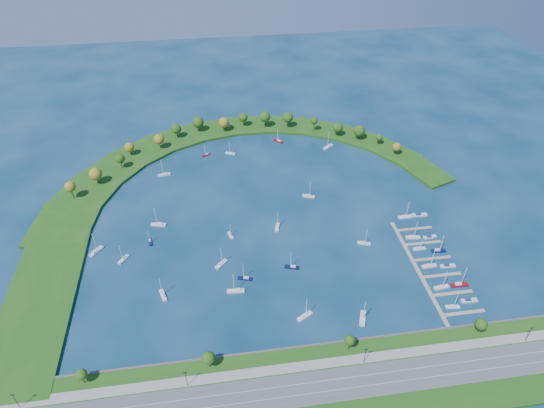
{
  "coord_description": "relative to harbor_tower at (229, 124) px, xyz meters",
  "views": [
    {
      "loc": [
        -29.41,
        -230.92,
        190.27
      ],
      "look_at": [
        5.0,
        5.0,
        4.0
      ],
      "focal_mm": 30.71,
      "sensor_mm": 36.0,
      "label": 1
    }
  ],
  "objects": [
    {
      "name": "docked_boat_6",
      "position": [
        100.88,
        -161.83,
        -3.54
      ],
      "size": [
        7.51,
        2.27,
        10.97
      ],
      "rotation": [
        0.0,
        0.0,
        -0.02
      ],
      "color": "silver",
      "rests_on": "ground"
    },
    {
      "name": "moored_boat_1",
      "position": [
        -52.54,
        -117.52,
        -3.46
      ],
      "size": [
        9.58,
        4.45,
        13.59
      ],
      "rotation": [
        0.0,
        0.0,
        2.93
      ],
      "color": "silver",
      "rests_on": "ground"
    },
    {
      "name": "moored_boat_12",
      "position": [
        -3.36,
        -170.61,
        -3.53
      ],
      "size": [
        8.18,
        4.23,
        11.57
      ],
      "rotation": [
        0.0,
        0.0,
        2.87
      ],
      "color": "#0A1242",
      "rests_on": "ground"
    },
    {
      "name": "moored_boat_7",
      "position": [
        -47.52,
        -176.43,
        -3.5
      ],
      "size": [
        4.73,
        8.75,
        12.39
      ],
      "rotation": [
        0.0,
        0.0,
        1.87
      ],
      "color": "silver",
      "rests_on": "ground"
    },
    {
      "name": "docked_boat_9",
      "position": [
        111.33,
        -153.07,
        -3.82
      ],
      "size": [
        8.28,
        3.36,
        1.64
      ],
      "rotation": [
        0.0,
        0.0,
        0.14
      ],
      "color": "silver",
      "rests_on": "ground"
    },
    {
      "name": "docked_boat_0",
      "position": [
        100.89,
        -205.82,
        -3.55
      ],
      "size": [
        7.46,
        2.93,
        10.67
      ],
      "rotation": [
        0.0,
        0.0,
        -0.13
      ],
      "color": "silver",
      "rests_on": "ground"
    },
    {
      "name": "moored_boat_16",
      "position": [
        -9.06,
        -179.01,
        -3.46
      ],
      "size": [
        9.37,
        3.04,
        13.6
      ],
      "rotation": [
        0.0,
        0.0,
        3.09
      ],
      "color": "silver",
      "rests_on": "ground"
    },
    {
      "name": "moored_boat_6",
      "position": [
        -20.29,
        -38.81,
        -3.57
      ],
      "size": [
        6.68,
        4.45,
        9.59
      ],
      "rotation": [
        0.0,
        0.0,
        3.58
      ],
      "color": "maroon",
      "rests_on": "ground"
    },
    {
      "name": "docked_boat_7",
      "position": [
        111.36,
        -165.18,
        -3.5
      ],
      "size": [
        8.53,
        2.97,
        12.32
      ],
      "rotation": [
        0.0,
        0.0,
        -0.08
      ],
      "color": "#0A1242",
      "rests_on": "ground"
    },
    {
      "name": "moored_boat_11",
      "position": [
        52.77,
        -206.17,
        -3.45
      ],
      "size": [
        5.96,
        9.86,
        14.02
      ],
      "rotation": [
        0.0,
        0.0,
        4.34
      ],
      "color": "silver",
      "rests_on": "ground"
    },
    {
      "name": "docked_boat_4",
      "position": [
        100.86,
        -176.27,
        -3.5
      ],
      "size": [
        8.57,
        2.77,
        12.45
      ],
      "rotation": [
        0.0,
        0.0,
        0.05
      ],
      "color": "silver",
      "rests_on": "ground"
    },
    {
      "name": "moored_boat_9",
      "position": [
        20.94,
        -130.6,
        -3.52
      ],
      "size": [
        4.3,
        8.28,
        11.72
      ],
      "rotation": [
        0.0,
        0.0,
        1.3
      ],
      "color": "silver",
      "rests_on": "ground"
    },
    {
      "name": "docked_boat_2",
      "position": [
        100.86,
        -192.39,
        -3.5
      ],
      "size": [
        8.65,
        3.33,
        12.4
      ],
      "rotation": [
        0.0,
        0.0,
        0.12
      ],
      "color": "silver",
      "rests_on": "ground"
    },
    {
      "name": "moored_boat_10",
      "position": [
        -71.04,
        -145.71,
        -3.53
      ],
      "size": [
        6.35,
        7.67,
        11.54
      ],
      "rotation": [
        0.0,
        0.0,
        4.09
      ],
      "color": "silver",
      "rests_on": "ground"
    },
    {
      "name": "moored_boat_8",
      "position": [
        24.04,
        -200.8,
        -3.48
      ],
      "size": [
        8.89,
        6.6,
        13.01
      ],
      "rotation": [
        0.0,
        0.0,
        0.53
      ],
      "color": "silver",
      "rests_on": "ground"
    },
    {
      "name": "docked_boat_5",
      "position": [
        111.33,
        -177.69,
        -3.78
      ],
      "size": [
        8.64,
        2.92,
        1.73
      ],
      "rotation": [
        0.0,
        0.0,
        -0.06
      ],
      "color": "silver",
      "rests_on": "ground"
    },
    {
      "name": "docked_boat_11",
      "position": [
        113.21,
        -131.97,
        -3.69
      ],
      "size": [
        9.85,
        3.03,
        1.99
      ],
      "rotation": [
        0.0,
        0.0,
        -0.03
      ],
      "color": "silver",
      "rests_on": "ground"
    },
    {
      "name": "ground",
      "position": [
        15.35,
        -116.26,
        -4.42
      ],
      "size": [
        700.0,
        700.0,
        0.0
      ],
      "primitive_type": "plane",
      "color": "#082B46",
      "rests_on": "ground"
    },
    {
      "name": "moored_boat_0",
      "position": [
        -51.07,
        -61.6,
        -3.48
      ],
      "size": [
        9.3,
        4.04,
        13.23
      ],
      "rotation": [
        0.0,
        0.0,
        3.32
      ],
      "color": "silver",
      "rests_on": "ground"
    },
    {
      "name": "dock_system",
      "position": [
        100.65,
        -177.26,
        -4.07
      ],
      "size": [
        24.28,
        82.0,
        1.6
      ],
      "color": "gray",
      "rests_on": "ground"
    },
    {
      "name": "moored_boat_4",
      "position": [
        -15.66,
        -157.76,
        -3.5
      ],
      "size": [
        7.63,
        7.86,
        12.58
      ],
      "rotation": [
        0.0,
        0.0,
        0.81
      ],
      "color": "silver",
      "rests_on": "ground"
    },
    {
      "name": "moored_boat_18",
      "position": [
        23.72,
        -165.87,
        -3.51
      ],
      "size": [
        8.44,
        4.59,
        11.95
      ],
      "rotation": [
        0.0,
        0.0,
        2.84
      ],
      "color": "#0A1242",
      "rests_on": "ground"
    },
    {
      "name": "moored_boat_3",
      "position": [
        -8.68,
        -133.91,
        -3.57
      ],
      "size": [
        3.77,
        6.85,
        9.7
      ],
      "rotation": [
        0.0,
        0.0,
        5.02
      ],
      "color": "silver",
      "rests_on": "ground"
    },
    {
      "name": "docked_boat_10",
      "position": [
        103.26,
        -132.53,
        -3.48
      ],
      "size": [
        9.04,
        3.01,
        13.1
      ],
      "rotation": [
        0.0,
        0.0,
        0.06
      ],
      "color": "silver",
      "rests_on": "ground"
    },
    {
      "name": "docked_boat_1",
      "position": [
        111.32,
        -203.16,
        -3.77
      ],
      "size": [
        8.7,
        2.65,
        1.76
      ],
      "rotation": [
        0.0,
        0.0,
        -0.03
      ],
      "color": "silver",
      "rests_on": "ground"
    },
    {
      "name": "moored_boat_17",
      "position": [
        75.44,
        -40.89,
        -3.44
      ],
      "size": [
        9.44,
        8.1,
        14.37
      ],
      "rotation": [
        0.0,
        0.0,
        3.79
      ],
      "color": "silver",
      "rests_on": "ground"
    },
    {
      "name": "moored_boat_2",
      "position": [
        69.92,
        -152.55,
        -3.53
      ],
      "size": [
        8.03,
        4.54,
        11.38
      ],
      "rotation": [
        0.0,
        0.0,
        -0.33
      ],
      "color": "silver",
      "rests_on": "ground"
    },
    {
      "name": "moored_boat_19",
      "position": [
        46.67,
        -102.0,
        -3.51
      ],
      "size": [
        8.57,
        5.11,
        12.18
      ],
      "rotation": [
        0.0,
        0.0,
        5.92
      ],
      "color": "silver",
      "rests_on": "ground"
    },
    {
      "name": "moored_boat_13",
      "position": [
        -1.6,
        -39.35,
        -3.53
      ],
      "size": [
        8.0,
        5.03,
        11.42
      ],
      "rotation": [
        0.0,
        0.0,
        2.74
      ],
      "color": "silver",
      "rests_on": "ground"
    },
    {
      "name": "moored_boat_14",
      "position": [
        -56.9,
        -132.78,
        -3.56
      ],
      "size": [
        3.46,
        7.11,
        10.07
      ],
      "rotation": [
        0.0,
        0.0,
        4.95
      ],
      "color": "#0A1242",
      "rests_on": "ground"
    },
    {
      "name": "breakwater",
      "position": [
        -30.98,
        -67.55,
        -3.43
      ],
      "size": [
        286.74,
        247.64,
        2.0
      ],
      "color": "#1B5015",
      "rests_on": "ground"
    },
    {
      "name": "docked_boat_8",
      "position": [
        100.86,
        -151.84,
        -3.49
      ],
      "size": [
        8.93,
        3.55,
        12.77
      ],
      "rotation": [
        0.0,
        0.0,
        -0.13
      ],
      "color": "silver",
      "rests_on": "ground"
    },
    {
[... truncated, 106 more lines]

